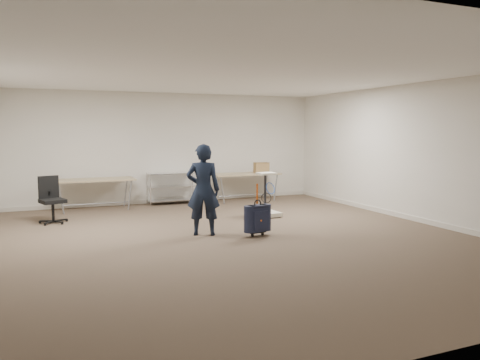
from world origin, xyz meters
name	(u,v)px	position (x,y,z in m)	size (l,w,h in m)	color
ground	(234,239)	(0.00, 0.00, 0.00)	(9.00, 9.00, 0.00)	#46352A
room_shell	(208,222)	(0.00, 1.38, 0.05)	(8.00, 9.00, 9.00)	beige
folding_table_left	(95,181)	(-1.90, 3.95, 0.68)	(1.80, 0.75, 0.73)	#987E5D
folding_table_right	(245,175)	(1.90, 3.95, 0.68)	(1.80, 0.75, 0.73)	#987E5D
wire_shelf	(172,186)	(0.00, 4.20, 0.44)	(1.22, 0.47, 0.80)	silver
person	(203,190)	(-0.39, 0.49, 0.81)	(0.59, 0.39, 1.62)	black
suitcase	(258,219)	(0.44, 0.02, 0.31)	(0.36, 0.24, 0.93)	black
office_chair	(52,209)	(-2.85, 2.71, 0.28)	(0.57, 0.57, 0.94)	black
equipment_cart	(266,205)	(1.41, 1.66, 0.25)	(0.55, 0.55, 0.95)	beige
cardboard_box	(261,168)	(2.34, 3.89, 0.87)	(0.37, 0.28, 0.28)	#8E6542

